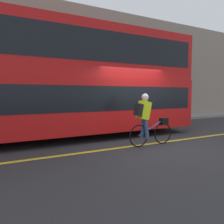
% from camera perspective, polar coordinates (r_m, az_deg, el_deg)
% --- Properties ---
extents(ground_plane, '(80.00, 80.00, 0.00)m').
position_cam_1_polar(ground_plane, '(7.25, 9.08, -8.08)').
color(ground_plane, '#2D2D30').
extents(road_center_line, '(50.00, 0.14, 0.01)m').
position_cam_1_polar(road_center_line, '(7.15, 9.65, -8.22)').
color(road_center_line, yellow).
rests_on(road_center_line, ground_plane).
extents(sidewalk_curb, '(60.00, 1.91, 0.15)m').
position_cam_1_polar(sidewalk_curb, '(11.66, -6.15, -2.81)').
color(sidewalk_curb, gray).
rests_on(sidewalk_curb, ground_plane).
extents(building_facade, '(60.00, 0.30, 6.51)m').
position_cam_1_polar(building_facade, '(12.70, -8.16, 12.18)').
color(building_facade, gray).
rests_on(building_facade, ground_plane).
extents(bus, '(10.46, 2.58, 3.95)m').
position_cam_1_polar(bus, '(7.92, -14.49, 8.79)').
color(bus, black).
rests_on(bus, ground_plane).
extents(cyclist_on_bike, '(1.61, 0.32, 1.61)m').
position_cam_1_polar(cyclist_on_bike, '(6.75, 9.12, -1.52)').
color(cyclist_on_bike, black).
rests_on(cyclist_on_bike, ground_plane).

